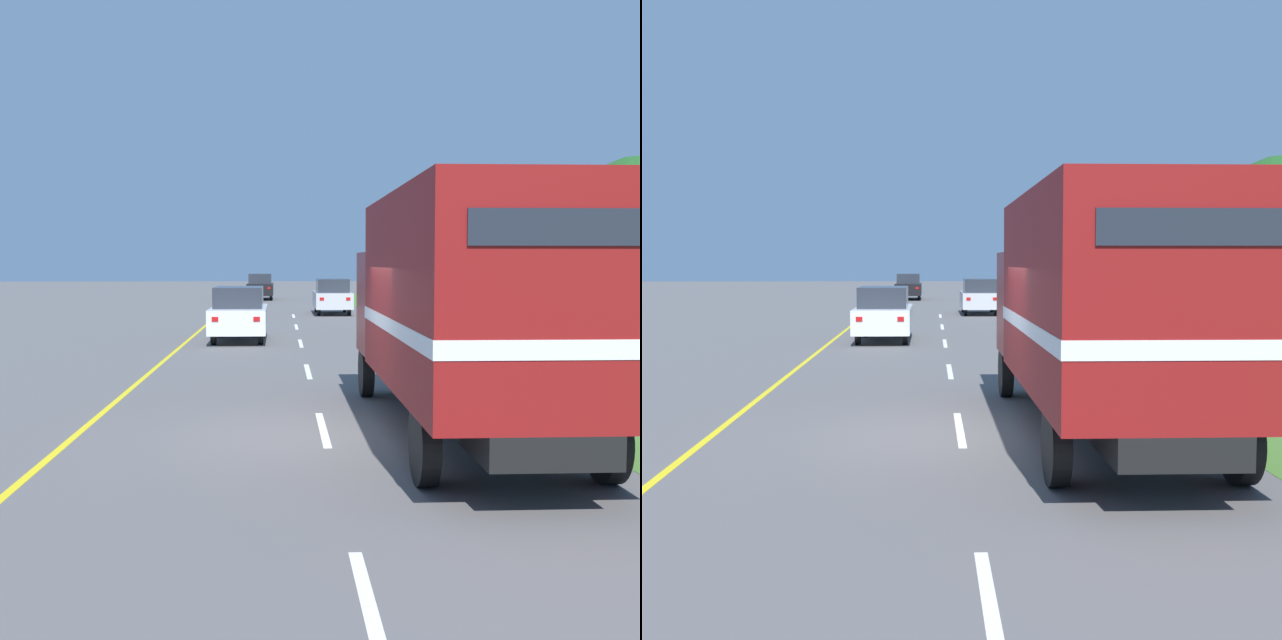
% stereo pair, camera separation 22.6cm
% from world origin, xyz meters
% --- Properties ---
extents(ground_plane, '(200.00, 200.00, 0.00)m').
position_xyz_m(ground_plane, '(0.00, 0.00, 0.00)').
color(ground_plane, '#5B5959').
extents(edge_line_yellow, '(0.12, 71.22, 0.01)m').
position_xyz_m(edge_line_yellow, '(-3.70, 18.85, 0.00)').
color(edge_line_yellow, yellow).
rests_on(edge_line_yellow, ground).
extents(centre_dash_nearest, '(0.12, 2.60, 0.01)m').
position_xyz_m(centre_dash_nearest, '(0.00, -6.15, 0.00)').
color(centre_dash_nearest, white).
rests_on(centre_dash_nearest, ground).
extents(centre_dash_near, '(0.12, 2.60, 0.01)m').
position_xyz_m(centre_dash_near, '(0.00, 0.45, 0.00)').
color(centre_dash_near, white).
rests_on(centre_dash_near, ground).
extents(centre_dash_mid_a, '(0.12, 2.60, 0.01)m').
position_xyz_m(centre_dash_mid_a, '(0.00, 7.05, 0.00)').
color(centre_dash_mid_a, white).
rests_on(centre_dash_mid_a, ground).
extents(centre_dash_mid_b, '(0.12, 2.60, 0.01)m').
position_xyz_m(centre_dash_mid_b, '(0.00, 13.65, 0.00)').
color(centre_dash_mid_b, white).
rests_on(centre_dash_mid_b, ground).
extents(centre_dash_far, '(0.12, 2.60, 0.01)m').
position_xyz_m(centre_dash_far, '(0.00, 20.25, 0.00)').
color(centre_dash_far, white).
rests_on(centre_dash_far, ground).
extents(centre_dash_farthest, '(0.12, 2.60, 0.01)m').
position_xyz_m(centre_dash_farthest, '(0.00, 26.85, 0.00)').
color(centre_dash_farthest, white).
rests_on(centre_dash_farthest, ground).
extents(horse_trailer_truck, '(2.51, 8.35, 3.50)m').
position_xyz_m(horse_trailer_truck, '(2.07, -0.28, 1.97)').
color(horse_trailer_truck, black).
rests_on(horse_trailer_truck, ground).
extents(lead_car_white, '(1.80, 4.16, 1.78)m').
position_xyz_m(lead_car_white, '(-1.99, 14.58, 0.91)').
color(lead_car_white, black).
rests_on(lead_car_white, ground).
extents(lead_car_silver_ahead, '(1.80, 4.28, 1.77)m').
position_xyz_m(lead_car_silver_ahead, '(1.97, 28.25, 0.91)').
color(lead_car_silver_ahead, black).
rests_on(lead_car_silver_ahead, ground).
extents(lead_car_black_ahead, '(1.80, 4.62, 1.81)m').
position_xyz_m(lead_car_black_ahead, '(-2.02, 44.41, 0.92)').
color(lead_car_black_ahead, black).
rests_on(lead_car_black_ahead, ground).
extents(highway_sign, '(2.20, 0.09, 3.11)m').
position_xyz_m(highway_sign, '(6.01, 5.32, 2.06)').
color(highway_sign, '#9E9EA3').
rests_on(highway_sign, ground).
extents(roadside_tree_mid, '(4.52, 4.52, 5.68)m').
position_xyz_m(roadside_tree_mid, '(11.71, 16.37, 3.41)').
color(roadside_tree_mid, brown).
rests_on(roadside_tree_mid, ground).
extents(roadside_tree_far, '(2.93, 2.93, 4.39)m').
position_xyz_m(roadside_tree_far, '(11.48, 24.90, 2.91)').
color(roadside_tree_far, brown).
rests_on(roadside_tree_far, ground).
extents(delineator_post, '(0.08, 0.08, 0.95)m').
position_xyz_m(delineator_post, '(4.02, 3.21, 0.51)').
color(delineator_post, white).
rests_on(delineator_post, ground).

